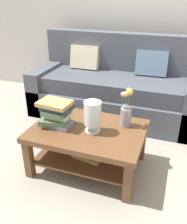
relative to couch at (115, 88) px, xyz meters
name	(u,v)px	position (x,y,z in m)	size (l,w,h in m)	color
ground_plane	(102,152)	(0.14, -0.98, -0.36)	(10.00, 10.00, 0.00)	gray
back_wall	(140,7)	(0.14, 0.67, 0.99)	(6.40, 0.12, 2.70)	#BCB7B2
couch	(115,88)	(0.00, 0.00, 0.00)	(2.18, 0.90, 1.06)	#474C56
coffee_table	(88,140)	(0.09, -1.25, -0.06)	(1.03, 0.74, 0.43)	brown
book_stack_main	(56,113)	(-0.21, -1.29, 0.19)	(0.32, 0.25, 0.24)	slate
glass_hurricane_vase	(93,114)	(0.14, -1.28, 0.23)	(0.16, 0.16, 0.29)	silver
flower_pitcher	(126,111)	(0.39, -1.08, 0.21)	(0.11, 0.12, 0.37)	gray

